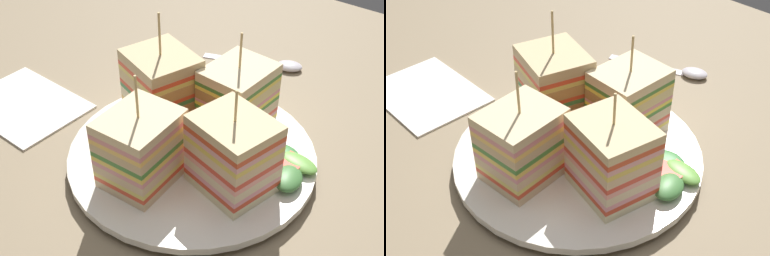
{
  "view_description": "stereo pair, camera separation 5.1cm",
  "coord_description": "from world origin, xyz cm",
  "views": [
    {
      "loc": [
        -25.11,
        31.53,
        36.04
      ],
      "look_at": [
        0.0,
        0.0,
        4.42
      ],
      "focal_mm": 48.38,
      "sensor_mm": 36.0,
      "label": 1
    },
    {
      "loc": [
        -28.9,
        28.09,
        36.04
      ],
      "look_at": [
        0.0,
        0.0,
        4.42
      ],
      "focal_mm": 48.38,
      "sensor_mm": 36.0,
      "label": 2
    }
  ],
  "objects": [
    {
      "name": "sandwich_wedge_3",
      "position": [
        1.26,
        5.99,
        5.06
      ],
      "size": [
        6.41,
        7.48,
        11.61
      ],
      "rotation": [
        0.0,
        0.0,
        11.07
      ],
      "color": "beige",
      "rests_on": "plate"
    },
    {
      "name": "plate",
      "position": [
        0.0,
        0.0,
        0.86
      ],
      "size": [
        25.37,
        25.37,
        1.42
      ],
      "color": "white",
      "rests_on": "ground_plane"
    },
    {
      "name": "spoon",
      "position": [
        3.01,
        -21.61,
        0.4
      ],
      "size": [
        13.18,
        6.44,
        1.0
      ],
      "rotation": [
        0.0,
        0.0,
        3.5
      ],
      "color": "silver",
      "rests_on": "ground_plane"
    },
    {
      "name": "ground_plane",
      "position": [
        0.0,
        0.0,
        -0.9
      ],
      "size": [
        119.7,
        91.87,
        1.8
      ],
      "primitive_type": "cube",
      "color": "#887559"
    },
    {
      "name": "sandwich_wedge_1",
      "position": [
        -1.27,
        -5.98,
        5.19
      ],
      "size": [
        6.05,
        7.32,
        11.44
      ],
      "rotation": [
        0.0,
        0.0,
        7.81
      ],
      "color": "beige",
      "rests_on": "plate"
    },
    {
      "name": "napkin",
      "position": [
        21.83,
        4.7,
        0.25
      ],
      "size": [
        13.94,
        10.65,
        0.5
      ],
      "primitive_type": "cube",
      "rotation": [
        0.0,
        0.0,
        -0.01
      ],
      "color": "white",
      "rests_on": "ground_plane"
    },
    {
      "name": "chip_pile",
      "position": [
        1.35,
        0.53,
        2.3
      ],
      "size": [
        6.85,
        6.89,
        1.73
      ],
      "color": "#E9D773",
      "rests_on": "plate"
    },
    {
      "name": "salad_garnish",
      "position": [
        -8.58,
        -3.14,
        2.01
      ],
      "size": [
        7.71,
        6.96,
        1.45
      ],
      "color": "#387C3A",
      "rests_on": "plate"
    },
    {
      "name": "sandwich_wedge_0",
      "position": [
        -5.92,
        1.52,
        5.21
      ],
      "size": [
        8.17,
        7.26,
        10.77
      ],
      "rotation": [
        0.0,
        0.0,
        6.07
      ],
      "color": "beige",
      "rests_on": "plate"
    },
    {
      "name": "sandwich_wedge_2",
      "position": [
        5.73,
        -2.12,
        5.54
      ],
      "size": [
        8.6,
        8.03,
        12.87
      ],
      "rotation": [
        0.0,
        0.0,
        9.12
      ],
      "color": "beige",
      "rests_on": "plate"
    }
  ]
}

